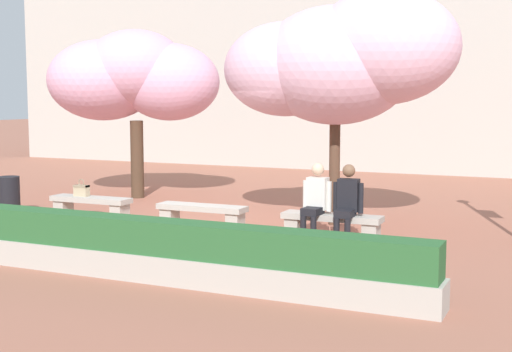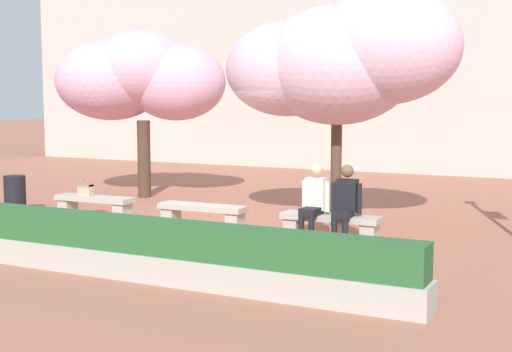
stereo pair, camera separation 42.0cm
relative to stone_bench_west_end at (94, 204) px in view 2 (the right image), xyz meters
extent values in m
plane|color=#9E604C|center=(2.47, 0.00, -0.30)|extent=(100.00, 100.00, 0.00)
cube|color=#B7B2A8|center=(2.47, 12.96, 5.10)|extent=(28.00, 4.00, 10.80)
cube|color=#ADA89E|center=(0.00, 0.00, 0.10)|extent=(1.69, 0.45, 0.10)
cube|color=#ADA89E|center=(-0.67, -0.01, -0.12)|extent=(0.25, 0.34, 0.35)
cube|color=#ADA89E|center=(0.67, 0.01, -0.12)|extent=(0.25, 0.34, 0.35)
cube|color=#ADA89E|center=(2.47, 0.00, 0.10)|extent=(1.69, 0.45, 0.10)
cube|color=#ADA89E|center=(1.80, -0.01, -0.12)|extent=(0.25, 0.34, 0.35)
cube|color=#ADA89E|center=(3.14, 0.01, -0.12)|extent=(0.25, 0.34, 0.35)
cube|color=#ADA89E|center=(4.95, 0.00, 0.10)|extent=(1.69, 0.45, 0.10)
cube|color=#ADA89E|center=(4.28, -0.01, -0.12)|extent=(0.25, 0.34, 0.35)
cube|color=#ADA89E|center=(5.62, 0.01, -0.12)|extent=(0.25, 0.34, 0.35)
cube|color=black|center=(4.57, -0.42, -0.27)|extent=(0.11, 0.22, 0.06)
cylinder|color=black|center=(4.57, -0.36, -0.06)|extent=(0.10, 0.10, 0.42)
cube|color=black|center=(4.75, -0.42, -0.27)|extent=(0.11, 0.22, 0.06)
cylinder|color=black|center=(4.75, -0.36, -0.06)|extent=(0.10, 0.10, 0.42)
cube|color=black|center=(4.67, -0.18, 0.21)|extent=(0.29, 0.41, 0.12)
cube|color=silver|center=(4.68, 0.04, 0.48)|extent=(0.35, 0.23, 0.54)
sphere|color=beige|center=(4.68, 0.04, 0.89)|extent=(0.21, 0.21, 0.21)
cylinder|color=silver|center=(4.47, 0.03, 0.44)|extent=(0.09, 0.09, 0.50)
cylinder|color=silver|center=(4.89, 0.01, 0.44)|extent=(0.09, 0.09, 0.50)
cube|color=black|center=(5.15, -0.42, -0.27)|extent=(0.11, 0.23, 0.06)
cylinder|color=black|center=(5.15, -0.36, -0.06)|extent=(0.10, 0.10, 0.42)
cube|color=black|center=(5.33, -0.41, -0.27)|extent=(0.11, 0.23, 0.06)
cylinder|color=black|center=(5.33, -0.35, -0.06)|extent=(0.10, 0.10, 0.42)
cube|color=black|center=(5.23, -0.18, 0.21)|extent=(0.30, 0.41, 0.12)
cube|color=black|center=(5.22, 0.04, 0.48)|extent=(0.35, 0.24, 0.54)
sphere|color=brown|center=(5.22, 0.04, 0.89)|extent=(0.21, 0.21, 0.21)
cylinder|color=black|center=(5.01, 0.01, 0.44)|extent=(0.09, 0.09, 0.50)
cylinder|color=black|center=(5.43, 0.03, 0.44)|extent=(0.09, 0.09, 0.50)
cube|color=tan|center=(-0.23, 0.02, 0.26)|extent=(0.30, 0.14, 0.22)
cube|color=gray|center=(-0.23, 0.01, 0.35)|extent=(0.30, 0.15, 0.04)
torus|color=#807259|center=(-0.23, 0.02, 0.42)|extent=(0.14, 0.02, 0.14)
cylinder|color=#513828|center=(4.48, 1.49, 0.66)|extent=(0.20, 0.20, 1.91)
ellipsoid|color=#EFB7D1|center=(4.48, 1.49, 2.67)|extent=(2.91, 2.83, 2.18)
ellipsoid|color=#EFB7D1|center=(3.59, 1.24, 2.61)|extent=(2.34, 2.10, 1.76)
ellipsoid|color=#EFB7D1|center=(5.38, 1.45, 2.97)|extent=(2.72, 2.34, 2.04)
cylinder|color=#473323|center=(-0.93, 2.98, 0.62)|extent=(0.31, 0.31, 1.83)
ellipsoid|color=#EAA8C6|center=(-0.93, 2.98, 2.75)|extent=(2.44, 2.38, 1.83)
ellipsoid|color=#EAA8C6|center=(-1.71, 2.79, 2.49)|extent=(2.54, 2.72, 1.91)
ellipsoid|color=#EAA8C6|center=(-0.14, 3.21, 2.44)|extent=(2.40, 2.10, 1.80)
cube|color=#ADA89E|center=(2.47, -3.39, -0.12)|extent=(9.87, 0.50, 0.36)
cube|color=#285B2D|center=(2.47, -3.39, 0.28)|extent=(9.77, 0.44, 0.44)
cylinder|color=black|center=(-1.91, -0.19, 0.09)|extent=(0.44, 0.44, 0.78)
camera|label=1|loc=(8.69, -11.15, 2.08)|focal=50.00mm
camera|label=2|loc=(9.07, -10.97, 2.08)|focal=50.00mm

